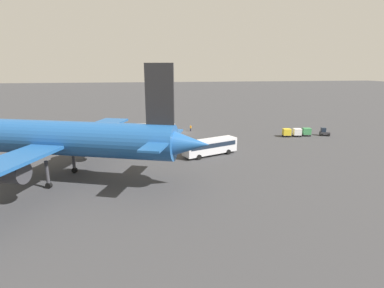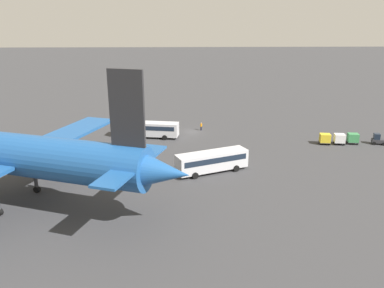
{
  "view_description": "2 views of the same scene",
  "coord_description": "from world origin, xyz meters",
  "px_view_note": "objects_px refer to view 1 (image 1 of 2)",
  "views": [
    {
      "loc": [
        10.72,
        79.35,
        17.1
      ],
      "look_at": [
        1.64,
        24.21,
        2.85
      ],
      "focal_mm": 28.0,
      "sensor_mm": 36.0,
      "label": 1
    },
    {
      "loc": [
        3.08,
        77.1,
        22.22
      ],
      "look_at": [
        0.81,
        22.33,
        4.49
      ],
      "focal_mm": 35.0,
      "sensor_mm": 36.0,
      "label": 2
    }
  ],
  "objects_px": {
    "baggage_tug": "(324,132)",
    "cargo_cart_green": "(307,131)",
    "airplane": "(49,138)",
    "cargo_cart_white": "(297,132)",
    "shuttle_bus_far": "(210,146)",
    "shuttle_bus_near": "(150,129)",
    "worker_person": "(191,128)",
    "cargo_cart_yellow": "(287,132)"
  },
  "relations": [
    {
      "from": "baggage_tug",
      "to": "cargo_cart_green",
      "type": "distance_m",
      "value": 4.77
    },
    {
      "from": "airplane",
      "to": "cargo_cart_green",
      "type": "height_order",
      "value": "airplane"
    },
    {
      "from": "baggage_tug",
      "to": "cargo_cart_white",
      "type": "height_order",
      "value": "baggage_tug"
    },
    {
      "from": "shuttle_bus_far",
      "to": "baggage_tug",
      "type": "xyz_separation_m",
      "value": [
        -33.21,
        -12.72,
        -0.99
      ]
    },
    {
      "from": "airplane",
      "to": "baggage_tug",
      "type": "height_order",
      "value": "airplane"
    },
    {
      "from": "cargo_cart_white",
      "to": "shuttle_bus_near",
      "type": "bearing_deg",
      "value": -9.65
    },
    {
      "from": "shuttle_bus_near",
      "to": "baggage_tug",
      "type": "relative_size",
      "value": 4.93
    },
    {
      "from": "airplane",
      "to": "cargo_cart_white",
      "type": "xyz_separation_m",
      "value": [
        -52.99,
        -22.1,
        -5.49
      ]
    },
    {
      "from": "baggage_tug",
      "to": "cargo_cart_white",
      "type": "bearing_deg",
      "value": 14.54
    },
    {
      "from": "shuttle_bus_near",
      "to": "cargo_cart_white",
      "type": "relative_size",
      "value": 5.88
    },
    {
      "from": "baggage_tug",
      "to": "worker_person",
      "type": "height_order",
      "value": "baggage_tug"
    },
    {
      "from": "worker_person",
      "to": "cargo_cart_green",
      "type": "xyz_separation_m",
      "value": [
        -28.58,
        10.84,
        0.32
      ]
    },
    {
      "from": "airplane",
      "to": "shuttle_bus_far",
      "type": "height_order",
      "value": "airplane"
    },
    {
      "from": "shuttle_bus_far",
      "to": "cargo_cart_yellow",
      "type": "bearing_deg",
      "value": -172.38
    },
    {
      "from": "worker_person",
      "to": "shuttle_bus_far",
      "type": "bearing_deg",
      "value": 90.3
    },
    {
      "from": "shuttle_bus_far",
      "to": "worker_person",
      "type": "relative_size",
      "value": 6.74
    },
    {
      "from": "cargo_cart_green",
      "to": "cargo_cart_white",
      "type": "relative_size",
      "value": 1.0
    },
    {
      "from": "shuttle_bus_far",
      "to": "baggage_tug",
      "type": "distance_m",
      "value": 35.57
    },
    {
      "from": "shuttle_bus_far",
      "to": "worker_person",
      "type": "bearing_deg",
      "value": -111.71
    },
    {
      "from": "cargo_cart_yellow",
      "to": "cargo_cart_white",
      "type": "bearing_deg",
      "value": 175.51
    },
    {
      "from": "cargo_cart_white",
      "to": "airplane",
      "type": "bearing_deg",
      "value": 22.64
    },
    {
      "from": "shuttle_bus_near",
      "to": "cargo_cart_green",
      "type": "height_order",
      "value": "shuttle_bus_near"
    },
    {
      "from": "shuttle_bus_near",
      "to": "cargo_cart_yellow",
      "type": "xyz_separation_m",
      "value": [
        -34.48,
        6.11,
        -0.7
      ]
    },
    {
      "from": "worker_person",
      "to": "cargo_cart_white",
      "type": "relative_size",
      "value": 0.78
    },
    {
      "from": "worker_person",
      "to": "shuttle_bus_near",
      "type": "bearing_deg",
      "value": 22.55
    },
    {
      "from": "airplane",
      "to": "cargo_cart_white",
      "type": "bearing_deg",
      "value": -137.61
    },
    {
      "from": "shuttle_bus_far",
      "to": "airplane",
      "type": "bearing_deg",
      "value": -3.29
    },
    {
      "from": "baggage_tug",
      "to": "cargo_cart_green",
      "type": "height_order",
      "value": "baggage_tug"
    },
    {
      "from": "airplane",
      "to": "worker_person",
      "type": "xyz_separation_m",
      "value": [
        -27.15,
        -33.15,
        -5.81
      ]
    },
    {
      "from": "worker_person",
      "to": "cargo_cart_yellow",
      "type": "distance_m",
      "value": 25.52
    },
    {
      "from": "airplane",
      "to": "cargo_cart_white",
      "type": "relative_size",
      "value": 21.6
    },
    {
      "from": "cargo_cart_yellow",
      "to": "shuttle_bus_far",
      "type": "bearing_deg",
      "value": 29.63
    },
    {
      "from": "shuttle_bus_far",
      "to": "worker_person",
      "type": "height_order",
      "value": "shuttle_bus_far"
    },
    {
      "from": "cargo_cart_green",
      "to": "cargo_cart_white",
      "type": "height_order",
      "value": "same"
    },
    {
      "from": "shuttle_bus_near",
      "to": "airplane",
      "type": "bearing_deg",
      "value": 71.58
    },
    {
      "from": "shuttle_bus_far",
      "to": "cargo_cart_green",
      "type": "bearing_deg",
      "value": -177.35
    },
    {
      "from": "airplane",
      "to": "cargo_cart_white",
      "type": "height_order",
      "value": "airplane"
    },
    {
      "from": "airplane",
      "to": "cargo_cart_green",
      "type": "xyz_separation_m",
      "value": [
        -55.72,
        -22.31,
        -5.49
      ]
    },
    {
      "from": "baggage_tug",
      "to": "cargo_cart_yellow",
      "type": "xyz_separation_m",
      "value": [
        10.23,
        -0.35,
        0.25
      ]
    },
    {
      "from": "baggage_tug",
      "to": "worker_person",
      "type": "xyz_separation_m",
      "value": [
        33.33,
        -11.19,
        -0.07
      ]
    },
    {
      "from": "shuttle_bus_far",
      "to": "cargo_cart_green",
      "type": "distance_m",
      "value": 31.32
    },
    {
      "from": "cargo_cart_green",
      "to": "cargo_cart_white",
      "type": "distance_m",
      "value": 2.75
    }
  ]
}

